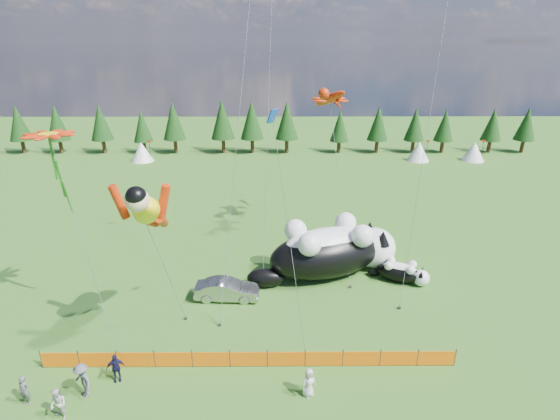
# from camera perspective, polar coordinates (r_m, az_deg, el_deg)

# --- Properties ---
(ground) EXTENTS (160.00, 160.00, 0.00)m
(ground) POSITION_cam_1_polar(r_m,az_deg,el_deg) (27.21, -3.68, -15.60)
(ground) COLOR #133C0B
(ground) RESTS_ON ground
(safety_fence) EXTENTS (22.06, 0.06, 1.10)m
(safety_fence) POSITION_cam_1_polar(r_m,az_deg,el_deg) (24.55, -4.11, -18.85)
(safety_fence) COLOR #262626
(safety_fence) RESTS_ON ground
(tree_line) EXTENTS (90.00, 4.00, 8.00)m
(tree_line) POSITION_cam_1_polar(r_m,az_deg,el_deg) (67.89, -1.69, 10.77)
(tree_line) COLOR black
(tree_line) RESTS_ON ground
(festival_tents) EXTENTS (50.00, 3.20, 2.80)m
(festival_tents) POSITION_cam_1_polar(r_m,az_deg,el_deg) (64.21, 8.19, 7.58)
(festival_tents) COLOR white
(festival_tents) RESTS_ON ground
(cat_large) EXTENTS (11.31, 6.78, 4.22)m
(cat_large) POSITION_cam_1_polar(r_m,az_deg,el_deg) (32.32, 6.91, -5.17)
(cat_large) COLOR black
(cat_large) RESTS_ON ground
(cat_small) EXTENTS (4.15, 2.78, 1.59)m
(cat_small) POSITION_cam_1_polar(r_m,az_deg,el_deg) (32.92, 15.65, -7.80)
(cat_small) COLOR black
(cat_small) RESTS_ON ground
(car) EXTENTS (4.34, 1.68, 1.41)m
(car) POSITION_cam_1_polar(r_m,az_deg,el_deg) (29.96, -6.95, -10.29)
(car) COLOR #A5A4A9
(car) RESTS_ON ground
(spectator_a) EXTENTS (0.63, 0.48, 1.56)m
(spectator_a) POSITION_cam_1_polar(r_m,az_deg,el_deg) (25.50, -30.41, -19.68)
(spectator_a) COLOR #515155
(spectator_a) RESTS_ON ground
(spectator_b) EXTENTS (0.93, 0.85, 1.66)m
(spectator_b) POSITION_cam_1_polar(r_m,az_deg,el_deg) (23.98, -26.99, -21.70)
(spectator_b) COLOR beige
(spectator_b) RESTS_ON ground
(spectator_c) EXTENTS (1.03, 0.75, 1.59)m
(spectator_c) POSITION_cam_1_polar(r_m,az_deg,el_deg) (24.98, -20.67, -18.73)
(spectator_c) COLOR #15153A
(spectator_c) RESTS_ON ground
(spectator_d) EXTENTS (1.33, 1.25, 1.87)m
(spectator_d) POSITION_cam_1_polar(r_m,az_deg,el_deg) (24.60, -24.38, -19.63)
(spectator_d) COLOR #515155
(spectator_d) RESTS_ON ground
(spectator_e) EXTENTS (0.91, 0.82, 1.56)m
(spectator_e) POSITION_cam_1_polar(r_m,az_deg,el_deg) (22.84, 3.79, -21.57)
(spectator_e) COLOR beige
(spectator_e) RESTS_ON ground
(superhero_kite) EXTENTS (5.66, 5.87, 10.42)m
(superhero_kite) POSITION_cam_1_polar(r_m,az_deg,el_deg) (23.28, -17.07, -0.06)
(superhero_kite) COLOR yellow
(superhero_kite) RESTS_ON ground
(gecko_kite) EXTENTS (5.25, 12.47, 14.95)m
(gecko_kite) POSITION_cam_1_polar(r_m,az_deg,el_deg) (36.33, 6.53, 14.25)
(gecko_kite) COLOR #B82609
(gecko_kite) RESTS_ON ground
(flower_kite) EXTENTS (4.57, 4.40, 12.31)m
(flower_kite) POSITION_cam_1_polar(r_m,az_deg,el_deg) (25.94, -27.91, 8.33)
(flower_kite) COLOR #B82609
(flower_kite) RESTS_ON ground
(diamond_kite_c) EXTENTS (2.20, 1.48, 13.77)m
(diamond_kite_c) POSITION_cam_1_polar(r_m,az_deg,el_deg) (20.41, -0.70, 10.11)
(diamond_kite_c) COLOR #0C41B9
(diamond_kite_c) RESTS_ON ground
(diamond_kite_d) EXTENTS (1.25, 6.44, 20.32)m
(diamond_kite_d) POSITION_cam_1_polar(r_m,az_deg,el_deg) (32.44, -1.12, 24.64)
(diamond_kite_d) COLOR #0B7A8C
(diamond_kite_d) RESTS_ON ground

